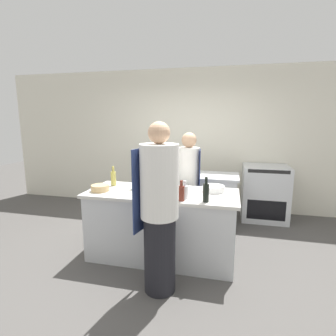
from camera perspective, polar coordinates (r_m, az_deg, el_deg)
The scene contains 17 objects.
ground_plane at distance 3.74m, azimuth -1.31°, elevation -18.49°, with size 16.00×16.00×0.00m, color #4C4947.
wall_back at distance 5.37m, azimuth 4.42°, elevation 6.10°, with size 8.00×0.06×2.80m.
prep_counter at distance 3.54m, azimuth -1.34°, elevation -12.15°, with size 1.95×0.80×0.89m.
pass_counter at distance 4.63m, azimuth 4.60°, elevation -6.66°, with size 1.66×0.67×0.89m.
oven_range at distance 5.12m, azimuth 20.29°, elevation -5.05°, with size 0.79×0.67×0.99m.
chef_at_prep_near at distance 2.72m, azimuth -1.93°, elevation -9.20°, with size 0.44×0.42×1.80m.
chef_at_stove at distance 4.03m, azimuth 4.51°, elevation -3.73°, with size 0.35×0.33×1.63m.
bottle_olive_oil at distance 3.01m, azimuth 2.91°, elevation -5.40°, with size 0.08×0.08×0.24m.
bottle_vinegar at distance 3.76m, azimuth -11.80°, elevation -2.13°, with size 0.07×0.07×0.28m.
bottle_wine at distance 3.38m, azimuth -4.38°, elevation -3.35°, with size 0.08×0.08×0.28m.
bottle_cooking_oil at distance 2.99m, azimuth 8.26°, elevation -5.21°, with size 0.07×0.07×0.29m.
bottle_sauce at distance 3.10m, azimuth 3.66°, elevation -5.12°, with size 0.08×0.08×0.21m.
bottle_water at distance 3.54m, azimuth -7.13°, elevation -3.03°, with size 0.09×0.09×0.24m.
bowl_mixing_large at distance 3.45m, azimuth 9.87°, elevation -4.43°, with size 0.28×0.28×0.08m.
bowl_prep_small at distance 3.54m, azimuth -14.55°, elevation -4.24°, with size 0.23×0.23×0.08m.
cutting_board at distance 3.40m, azimuth 1.21°, elevation -5.08°, with size 0.30×0.21×0.01m.
stockpot at distance 4.65m, azimuth 3.14°, elevation 0.18°, with size 0.25×0.25×0.17m.
Camera 1 is at (0.83, -3.16, 1.82)m, focal length 28.00 mm.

